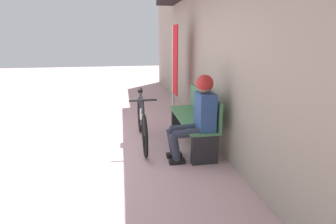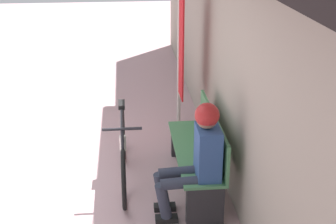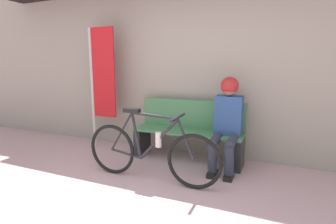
# 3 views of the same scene
# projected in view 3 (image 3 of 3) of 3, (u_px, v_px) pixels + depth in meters

# --- Properties ---
(storefront_wall) EXTENTS (12.00, 0.56, 3.20)m
(storefront_wall) POSITION_uv_depth(u_px,v_px,m) (193.00, 41.00, 3.76)
(storefront_wall) COLOR #9E9384
(storefront_wall) RESTS_ON ground_plane
(park_bench_near) EXTENTS (1.52, 0.42, 0.84)m
(park_bench_near) POSITION_uv_depth(u_px,v_px,m) (189.00, 133.00, 3.67)
(park_bench_near) COLOR #477F51
(park_bench_near) RESTS_ON ground_plane
(bicycle) EXTENTS (1.67, 0.40, 0.84)m
(bicycle) POSITION_uv_depth(u_px,v_px,m) (150.00, 152.00, 3.00)
(bicycle) COLOR black
(bicycle) RESTS_ON ground_plane
(person_seated) EXTENTS (0.34, 0.63, 1.18)m
(person_seated) POSITION_uv_depth(u_px,v_px,m) (227.00, 117.00, 3.30)
(person_seated) COLOR #2D3342
(person_seated) RESTS_ON ground_plane
(banner_pole) EXTENTS (0.45, 0.05, 1.88)m
(banner_pole) POSITION_uv_depth(u_px,v_px,m) (100.00, 78.00, 4.05)
(banner_pole) COLOR #B7B2A8
(banner_pole) RESTS_ON ground_plane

